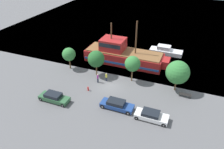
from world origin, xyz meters
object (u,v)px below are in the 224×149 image
at_px(moored_boat_dockside, 165,51).
at_px(parked_car_curb_mid, 117,105).
at_px(fire_hydrant, 88,89).
at_px(bench_promenade_east, 185,95).
at_px(pedestrian_walking_near, 98,78).
at_px(pedestrian_walking_far, 106,77).
at_px(parked_car_curb_rear, 151,116).
at_px(parked_car_curb_front, 54,97).
at_px(pirate_ship, 122,54).

relative_size(moored_boat_dockside, parked_car_curb_mid, 1.42).
height_order(fire_hydrant, bench_promenade_east, bench_promenade_east).
bearing_deg(pedestrian_walking_near, pedestrian_walking_far, 39.36).
bearing_deg(moored_boat_dockside, bench_promenade_east, -68.81).
bearing_deg(parked_car_curb_rear, pedestrian_walking_near, 152.00).
bearing_deg(bench_promenade_east, pedestrian_walking_far, -178.81).
distance_m(parked_car_curb_front, parked_car_curb_rear, 15.12).
bearing_deg(parked_car_curb_rear, bench_promenade_east, 61.32).
distance_m(pirate_ship, moored_boat_dockside, 10.64).
distance_m(fire_hydrant, pedestrian_walking_near, 2.97).
bearing_deg(parked_car_curb_mid, parked_car_curb_rear, -4.38).
xyz_separation_m(parked_car_curb_front, bench_promenade_east, (18.93, 8.68, -0.24)).
distance_m(parked_car_curb_rear, pedestrian_walking_far, 11.90).
bearing_deg(parked_car_curb_front, pedestrian_walking_near, 61.14).
bearing_deg(bench_promenade_east, pedestrian_walking_near, -175.05).
distance_m(fire_hydrant, pedestrian_walking_far, 4.26).
relative_size(moored_boat_dockside, parked_car_curb_front, 1.45).
bearing_deg(bench_promenade_east, parked_car_curb_mid, -143.91).
height_order(moored_boat_dockside, fire_hydrant, moored_boat_dockside).
distance_m(parked_car_curb_front, parked_car_curb_mid, 9.93).
bearing_deg(parked_car_curb_rear, pedestrian_walking_far, 144.95).
bearing_deg(pedestrian_walking_far, moored_boat_dockside, 63.19).
relative_size(parked_car_curb_mid, pedestrian_walking_near, 2.84).
xyz_separation_m(moored_boat_dockside, parked_car_curb_rear, (1.96, -22.23, -0.02)).
xyz_separation_m(parked_car_curb_front, pedestrian_walking_far, (5.30, 8.39, 0.10)).
relative_size(pirate_ship, parked_car_curb_mid, 3.45).
bearing_deg(parked_car_curb_front, bench_promenade_east, 24.62).
relative_size(moored_boat_dockside, parked_car_curb_rear, 1.52).
height_order(fire_hydrant, pedestrian_walking_far, pedestrian_walking_far).
xyz_separation_m(parked_car_curb_front, parked_car_curb_rear, (15.04, 1.56, -0.03)).
height_order(parked_car_curb_front, parked_car_curb_mid, parked_car_curb_mid).
distance_m(parked_car_curb_mid, bench_promenade_east, 11.39).
xyz_separation_m(parked_car_curb_mid, pedestrian_walking_near, (-5.66, 5.42, 0.19)).
xyz_separation_m(parked_car_curb_front, parked_car_curb_mid, (9.73, 1.97, 0.01)).
distance_m(moored_boat_dockside, parked_car_curb_rear, 22.31).
bearing_deg(bench_promenade_east, moored_boat_dockside, 111.19).
bearing_deg(pedestrian_walking_far, pedestrian_walking_near, -140.64).
xyz_separation_m(parked_car_curb_rear, fire_hydrant, (-11.41, 2.93, -0.25)).
relative_size(moored_boat_dockside, bench_promenade_east, 3.76).
bearing_deg(parked_car_curb_rear, fire_hydrant, 165.59).
xyz_separation_m(moored_boat_dockside, parked_car_curb_mid, (-3.35, -21.82, 0.03)).
distance_m(parked_car_curb_mid, parked_car_curb_rear, 5.33).
bearing_deg(parked_car_curb_front, moored_boat_dockside, 61.20).
relative_size(pirate_ship, parked_car_curb_rear, 3.69).
relative_size(parked_car_curb_mid, parked_car_curb_rear, 1.07).
relative_size(moored_boat_dockside, fire_hydrant, 9.27).
distance_m(parked_car_curb_rear, bench_promenade_east, 8.12).
xyz_separation_m(parked_car_curb_mid, pedestrian_walking_far, (-4.43, 6.43, 0.09)).
height_order(bench_promenade_east, pedestrian_walking_near, pedestrian_walking_near).
distance_m(parked_car_curb_mid, fire_hydrant, 6.61).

